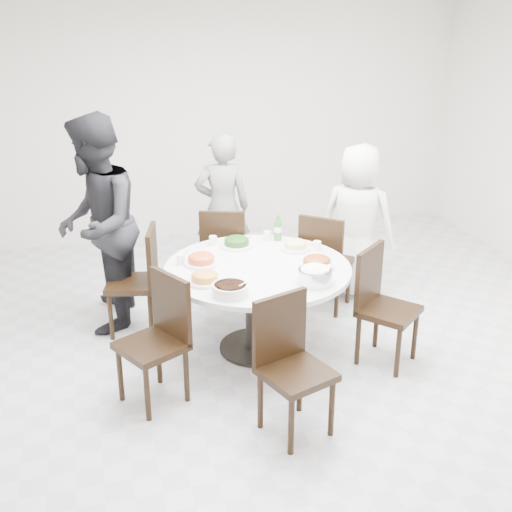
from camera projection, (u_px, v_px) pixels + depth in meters
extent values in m
cube|color=silver|center=(295.00, 343.00, 5.49)|extent=(6.00, 6.00, 0.01)
cube|color=silver|center=(218.00, 120.00, 7.66)|extent=(6.00, 0.01, 2.80)
cylinder|color=white|center=(258.00, 308.00, 5.27)|extent=(1.50, 1.50, 0.75)
cube|color=black|center=(327.00, 260.00, 5.98)|extent=(0.59, 0.59, 0.95)
cube|color=black|center=(225.00, 253.00, 6.16)|extent=(0.54, 0.54, 0.95)
cube|color=black|center=(132.00, 281.00, 5.54)|extent=(0.51, 0.51, 0.95)
cube|color=black|center=(151.00, 343.00, 4.53)|extent=(0.57, 0.57, 0.95)
cube|color=black|center=(297.00, 370.00, 4.20)|extent=(0.54, 0.54, 0.95)
cube|color=black|center=(389.00, 308.00, 5.04)|extent=(0.59, 0.59, 0.95)
imported|color=white|center=(357.00, 222.00, 6.16)|extent=(0.87, 0.84, 1.51)
imported|color=black|center=(223.00, 208.00, 6.52)|extent=(0.60, 0.44, 1.53)
imported|color=black|center=(97.00, 225.00, 5.49)|extent=(0.86, 1.03, 1.89)
cylinder|color=white|center=(237.00, 243.00, 5.52)|extent=(0.27, 0.27, 0.07)
cylinder|color=white|center=(295.00, 246.00, 5.46)|extent=(0.24, 0.24, 0.06)
cylinder|color=white|center=(201.00, 260.00, 5.15)|extent=(0.27, 0.27, 0.07)
cylinder|color=white|center=(317.00, 263.00, 5.10)|extent=(0.28, 0.28, 0.07)
cylinder|color=white|center=(205.00, 279.00, 4.81)|extent=(0.26, 0.26, 0.07)
cylinder|color=silver|center=(315.00, 277.00, 4.80)|extent=(0.26, 0.26, 0.11)
cylinder|color=white|center=(230.00, 290.00, 4.62)|extent=(0.26, 0.26, 0.08)
cylinder|color=#2C6E30|center=(278.00, 227.00, 5.65)|extent=(0.07, 0.07, 0.24)
cylinder|color=white|center=(239.00, 235.00, 5.69)|extent=(0.07, 0.07, 0.08)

